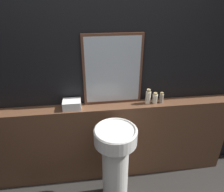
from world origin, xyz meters
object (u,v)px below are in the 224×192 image
mirror (113,70)px  conditioner_bottle (155,98)px  pedestal_sink (116,161)px  shampoo_bottle (148,97)px  towel_stack (72,104)px  lotion_bottle (161,98)px

mirror → conditioner_bottle: bearing=-9.0°
pedestal_sink → shampoo_bottle: (0.40, 0.37, 0.49)m
mirror → towel_stack: bearing=-170.7°
mirror → conditioner_bottle: 0.55m
pedestal_sink → lotion_bottle: size_ratio=7.71×
pedestal_sink → shampoo_bottle: bearing=43.1°
shampoo_bottle → lotion_bottle: shampoo_bottle is taller
towel_stack → shampoo_bottle: (0.80, 0.00, 0.03)m
towel_stack → shampoo_bottle: 0.80m
mirror → lotion_bottle: 0.61m
conditioner_bottle → lotion_bottle: size_ratio=1.00×
towel_stack → pedestal_sink: bearing=-42.7°
towel_stack → shampoo_bottle: bearing=0.0°
pedestal_sink → mirror: (0.03, 0.44, 0.79)m
pedestal_sink → shampoo_bottle: size_ratio=5.58×
mirror → lotion_bottle: (0.52, -0.07, -0.31)m
pedestal_sink → towel_stack: towel_stack is taller
conditioner_bottle → pedestal_sink: bearing=-141.9°
shampoo_bottle → lotion_bottle: size_ratio=1.38×
towel_stack → conditioner_bottle: (0.88, -0.00, 0.01)m
lotion_bottle → towel_stack: bearing=180.0°
pedestal_sink → shampoo_bottle: shampoo_bottle is taller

